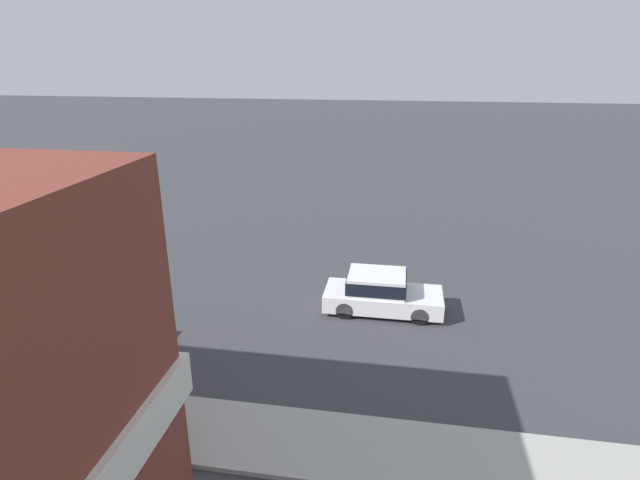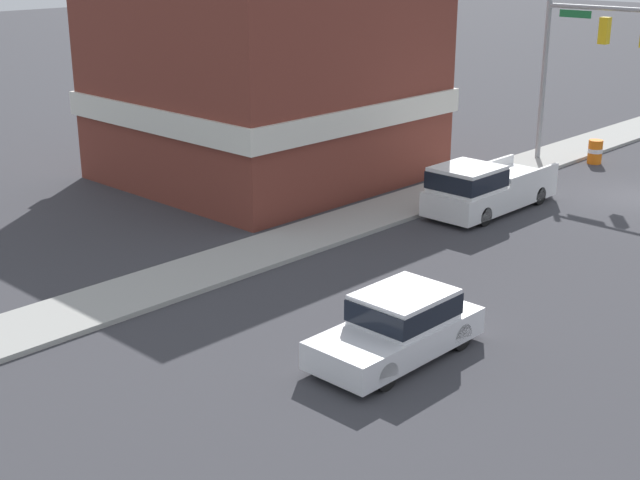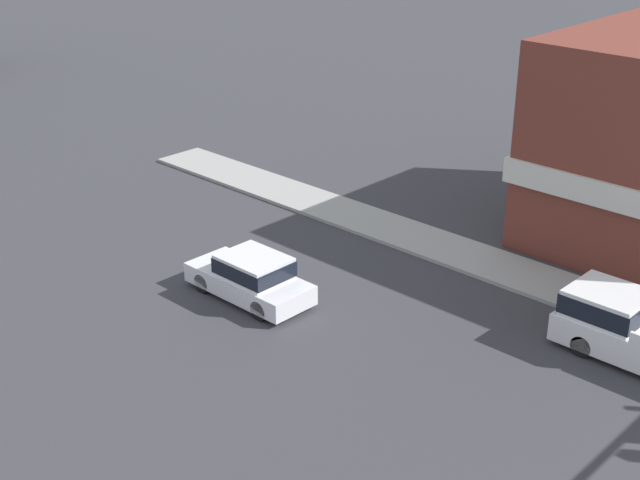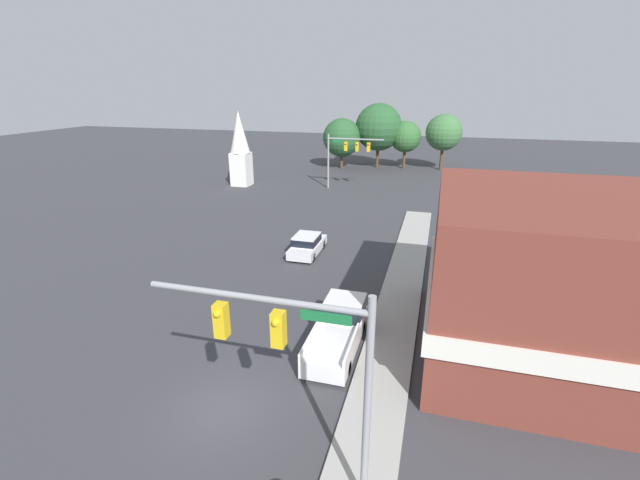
{
  "view_description": "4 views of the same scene",
  "coord_description": "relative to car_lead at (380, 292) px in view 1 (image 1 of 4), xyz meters",
  "views": [
    {
      "loc": [
        15.55,
        17.16,
        9.26
      ],
      "look_at": [
        -1.22,
        14.38,
        2.98
      ],
      "focal_mm": 28.0,
      "sensor_mm": 36.0,
      "label": 1
    },
    {
      "loc": [
        -13.48,
        31.47,
        9.26
      ],
      "look_at": [
        0.47,
        16.94,
        2.4
      ],
      "focal_mm": 50.0,
      "sensor_mm": 36.0,
      "label": 2
    },
    {
      "loc": [
        -19.16,
        -2.92,
        13.71
      ],
      "look_at": [
        -0.47,
        14.78,
        2.24
      ],
      "focal_mm": 50.0,
      "sensor_mm": 36.0,
      "label": 3
    },
    {
      "loc": [
        7.28,
        -12.01,
        12.03
      ],
      "look_at": [
        0.26,
        12.93,
        2.61
      ],
      "focal_mm": 24.0,
      "sensor_mm": 36.0,
      "label": 4
    }
  ],
  "objects": [
    {
      "name": "car_lead",
      "position": [
        0.0,
        0.0,
        0.0
      ],
      "size": [
        1.86,
        4.46,
        1.55
      ],
      "color": "black",
      "rests_on": "ground"
    },
    {
      "name": "pickup_truck_parked",
      "position": [
        5.07,
        -10.88,
        0.11
      ],
      "size": [
        2.03,
        5.68,
        1.86
      ],
      "color": "black",
      "rests_on": "ground"
    }
  ]
}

